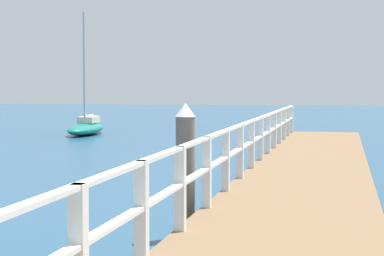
% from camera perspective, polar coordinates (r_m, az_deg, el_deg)
% --- Properties ---
extents(pier_deck, '(2.48, 26.46, 0.54)m').
position_cam_1_polar(pier_deck, '(12.44, 9.41, -5.60)').
color(pier_deck, brown).
rests_on(pier_deck, ground_plane).
extents(pier_railing, '(0.12, 24.98, 1.00)m').
position_cam_1_polar(pier_railing, '(12.46, 4.11, -1.44)').
color(pier_railing, silver).
rests_on(pier_railing, pier_deck).
extents(dock_piling_far, '(0.29, 0.29, 2.00)m').
position_cam_1_polar(dock_piling_far, '(9.80, -0.57, -3.65)').
color(dock_piling_far, '#6B6056').
rests_on(dock_piling_far, ground_plane).
extents(boat_3, '(1.74, 4.37, 5.60)m').
position_cam_1_polar(boat_3, '(31.45, -8.97, 0.08)').
color(boat_3, '#197266').
rests_on(boat_3, ground_plane).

